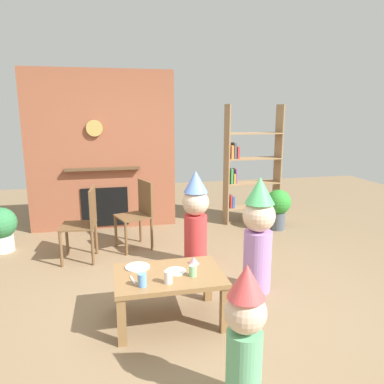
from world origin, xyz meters
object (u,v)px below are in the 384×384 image
at_px(paper_plate_front, 176,271).
at_px(potted_plant_short, 1,227).
at_px(paper_cup_near_right, 193,271).
at_px(potted_plant_tall, 278,206).
at_px(bookshelf, 249,168).
at_px(child_with_cone_hat, 245,332).
at_px(paper_cup_near_left, 142,280).
at_px(dining_chair_middle, 139,210).
at_px(birthday_cake_slice, 194,260).
at_px(dining_chair_left, 86,220).
at_px(child_by_the_chairs, 196,216).
at_px(coffee_table, 169,282).
at_px(child_in_pink, 258,232).
at_px(paper_cup_center, 168,277).
at_px(paper_plate_rear, 138,267).

height_order(paper_plate_front, potted_plant_short, potted_plant_short).
relative_size(paper_cup_near_right, potted_plant_tall, 0.15).
relative_size(bookshelf, child_with_cone_hat, 2.05).
bearing_deg(child_with_cone_hat, paper_cup_near_right, -9.44).
height_order(paper_cup_near_left, dining_chair_middle, dining_chair_middle).
relative_size(birthday_cake_slice, child_with_cone_hat, 0.11).
bearing_deg(bookshelf, dining_chair_left, -155.93).
distance_m(paper_plate_front, dining_chair_middle, 1.84).
bearing_deg(child_by_the_chairs, coffee_table, -0.00).
bearing_deg(dining_chair_middle, birthday_cake_slice, 82.29).
relative_size(child_in_pink, potted_plant_short, 2.01).
xyz_separation_m(paper_plate_front, child_with_cone_hat, (0.24, -1.05, 0.05)).
distance_m(dining_chair_middle, potted_plant_short, 1.79).
xyz_separation_m(bookshelf, birthday_cake_slice, (-1.47, -2.50, -0.42)).
distance_m(child_with_cone_hat, child_in_pink, 1.55).
xyz_separation_m(child_in_pink, dining_chair_left, (-1.73, 1.18, -0.11)).
relative_size(dining_chair_left, dining_chair_middle, 1.00).
xyz_separation_m(child_in_pink, potted_plant_short, (-2.83, 1.72, -0.29)).
relative_size(paper_cup_near_right, paper_cup_center, 0.91).
distance_m(paper_cup_near_left, paper_plate_rear, 0.37).
distance_m(paper_cup_near_left, potted_plant_tall, 3.27).
bearing_deg(paper_cup_center, child_by_the_chairs, 68.06).
xyz_separation_m(paper_cup_near_left, child_with_cone_hat, (0.54, -0.85, 0.00)).
xyz_separation_m(child_in_pink, dining_chair_middle, (-1.06, 1.49, -0.11)).
xyz_separation_m(paper_plate_rear, child_with_cone_hat, (0.55, -1.21, 0.05)).
height_order(bookshelf, potted_plant_tall, bookshelf).
height_order(child_by_the_chairs, dining_chair_middle, child_by_the_chairs).
height_order(dining_chair_middle, potted_plant_short, dining_chair_middle).
bearing_deg(dining_chair_left, bookshelf, -151.14).
bearing_deg(dining_chair_middle, potted_plant_short, -27.05).
xyz_separation_m(paper_cup_near_right, dining_chair_left, (-0.96, 1.63, 0.03)).
height_order(paper_cup_near_left, birthday_cake_slice, paper_cup_near_left).
relative_size(dining_chair_middle, potted_plant_tall, 1.44).
bearing_deg(paper_cup_near_right, potted_plant_short, 133.51).
bearing_deg(paper_plate_front, potted_plant_short, 133.19).
bearing_deg(bookshelf, potted_plant_short, -170.85).
xyz_separation_m(paper_cup_center, dining_chair_middle, (-0.07, 2.02, 0.02)).
bearing_deg(bookshelf, child_by_the_chairs, -128.94).
height_order(paper_plate_rear, birthday_cake_slice, birthday_cake_slice).
distance_m(paper_plate_front, child_with_cone_hat, 1.08).
distance_m(child_with_cone_hat, potted_plant_tall, 3.64).
distance_m(bookshelf, potted_plant_tall, 0.78).
height_order(paper_cup_near_right, child_in_pink, child_in_pink).
xyz_separation_m(dining_chair_left, potted_plant_tall, (2.81, 0.62, -0.14)).
xyz_separation_m(paper_plate_rear, potted_plant_short, (-1.62, 1.90, -0.11)).
relative_size(paper_cup_near_right, child_with_cone_hat, 0.10).
relative_size(birthday_cake_slice, potted_plant_tall, 0.16).
relative_size(paper_cup_near_left, potted_plant_short, 0.18).
bearing_deg(potted_plant_short, dining_chair_middle, -7.41).
relative_size(paper_plate_rear, child_in_pink, 0.18).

